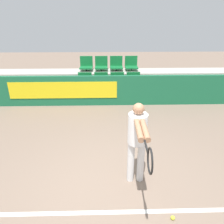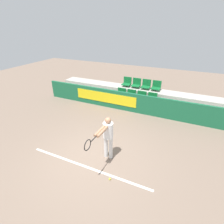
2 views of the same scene
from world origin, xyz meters
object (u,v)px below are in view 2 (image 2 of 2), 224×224
(stadium_chair_6, at_px, (146,85))
(tennis_player, at_px, (107,135))
(stadium_chair_2, at_px, (141,97))
(stadium_chair_4, at_px, (127,83))
(stadium_chair_0, at_px, (121,94))
(stadium_chair_7, at_px, (156,87))
(stadium_chair_3, at_px, (152,99))
(stadium_chair_5, at_px, (136,84))
(tennis_ball, at_px, (110,179))
(stadium_chair_1, at_px, (131,96))

(stadium_chair_6, bearing_deg, tennis_player, -88.61)
(stadium_chair_2, height_order, stadium_chair_4, stadium_chair_4)
(stadium_chair_0, xyz_separation_m, stadium_chair_7, (1.77, 0.89, 0.42))
(stadium_chair_3, distance_m, stadium_chair_5, 1.54)
(tennis_player, height_order, tennis_ball, tennis_player)
(stadium_chair_4, bearing_deg, stadium_chair_7, 0.00)
(stadium_chair_0, relative_size, stadium_chair_4, 1.00)
(stadium_chair_1, bearing_deg, tennis_player, -80.85)
(tennis_player, bearing_deg, tennis_ball, -58.86)
(stadium_chair_1, relative_size, stadium_chair_6, 1.00)
(stadium_chair_7, bearing_deg, tennis_ball, -89.78)
(stadium_chair_5, xyz_separation_m, tennis_player, (0.72, -5.37, -0.06))
(stadium_chair_2, xyz_separation_m, tennis_ball, (0.61, -5.32, -0.60))
(stadium_chair_3, bearing_deg, stadium_chair_6, 123.57)
(stadium_chair_1, relative_size, stadium_chair_2, 1.00)
(stadium_chair_3, height_order, stadium_chair_4, stadium_chair_4)
(stadium_chair_6, xyz_separation_m, stadium_chair_7, (0.59, 0.00, 0.00))
(stadium_chair_0, relative_size, stadium_chair_7, 1.00)
(stadium_chair_1, height_order, tennis_player, tennis_player)
(stadium_chair_0, relative_size, tennis_player, 0.34)
(stadium_chair_3, bearing_deg, stadium_chair_1, 180.00)
(stadium_chair_6, bearing_deg, stadium_chair_3, -56.43)
(stadium_chair_5, bearing_deg, tennis_ball, -79.01)
(stadium_chair_3, xyz_separation_m, tennis_ball, (0.02, -5.32, -0.60))
(stadium_chair_1, distance_m, stadium_chair_3, 1.18)
(stadium_chair_2, xyz_separation_m, stadium_chair_5, (-0.59, 0.89, 0.42))
(stadium_chair_1, distance_m, stadium_chair_6, 1.15)
(stadium_chair_0, xyz_separation_m, stadium_chair_3, (1.77, 0.00, 0.00))
(stadium_chair_3, height_order, stadium_chair_6, stadium_chair_6)
(stadium_chair_0, distance_m, stadium_chair_4, 0.98)
(stadium_chair_0, bearing_deg, stadium_chair_7, 26.67)
(stadium_chair_7, distance_m, tennis_ball, 6.29)
(stadium_chair_1, relative_size, stadium_chair_5, 1.00)
(stadium_chair_0, xyz_separation_m, tennis_player, (1.31, -4.48, 0.36))
(stadium_chair_0, bearing_deg, tennis_player, -73.67)
(stadium_chair_3, bearing_deg, tennis_player, -95.88)
(stadium_chair_0, xyz_separation_m, tennis_ball, (1.80, -5.32, -0.60))
(stadium_chair_2, bearing_deg, stadium_chair_7, 56.43)
(stadium_chair_3, height_order, stadium_chair_7, stadium_chair_7)
(stadium_chair_2, bearing_deg, stadium_chair_6, 90.00)
(stadium_chair_3, bearing_deg, stadium_chair_0, 180.00)
(stadium_chair_4, relative_size, tennis_player, 0.34)
(stadium_chair_2, relative_size, tennis_player, 0.34)
(stadium_chair_0, height_order, stadium_chair_1, same)
(stadium_chair_6, relative_size, tennis_player, 0.34)
(stadium_chair_2, xyz_separation_m, stadium_chair_6, (0.00, 0.89, 0.42))
(stadium_chair_5, relative_size, stadium_chair_6, 1.00)
(tennis_player, bearing_deg, stadium_chair_6, 92.54)
(stadium_chair_7, bearing_deg, stadium_chair_2, -123.57)
(stadium_chair_1, xyz_separation_m, tennis_ball, (1.21, -5.32, -0.60))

